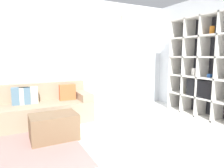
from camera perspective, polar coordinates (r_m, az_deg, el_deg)
wall_back at (r=4.80m, az=-13.78°, el=7.75°), size 6.91×0.11×2.70m
wall_right at (r=5.07m, az=25.49°, el=7.13°), size 0.07×4.31×2.70m
area_rug at (r=3.52m, az=-29.37°, el=-15.77°), size 2.21×2.24×0.01m
shelving_unit at (r=4.74m, az=26.66°, el=4.05°), size 0.39×2.11×2.23m
couch_main at (r=4.35m, az=-20.71°, el=-6.65°), size 2.17×0.84×0.79m
ottoman at (r=3.47m, az=-16.25°, el=-11.68°), size 0.74×0.49×0.43m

